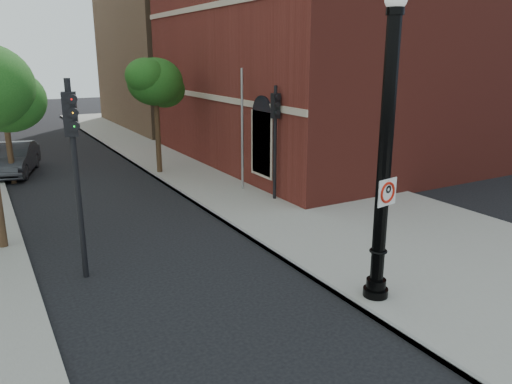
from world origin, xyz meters
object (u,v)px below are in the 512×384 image
lamppost (384,169)px  traffic_signal_left (74,148)px  no_parking_sign (387,192)px  traffic_signal_right (275,125)px  parked_car (14,159)px

lamppost → traffic_signal_left: bearing=140.3°
lamppost → no_parking_sign: (-0.03, -0.17, -0.47)m
lamppost → traffic_signal_right: lamppost is taller
parked_car → traffic_signal_left: 13.39m
traffic_signal_left → traffic_signal_right: traffic_signal_left is taller
lamppost → parked_car: lamppost is taller
lamppost → parked_car: bearing=108.8°
no_parking_sign → parked_car: 18.92m
parked_car → traffic_signal_right: bearing=-33.7°
traffic_signal_right → parked_car: bearing=127.7°
no_parking_sign → parked_car: (-6.01, 17.84, -1.88)m
no_parking_sign → traffic_signal_left: 7.24m
traffic_signal_right → no_parking_sign: bearing=-107.6°
no_parking_sign → traffic_signal_right: (2.20, 8.06, 0.31)m
traffic_signal_left → parked_car: bearing=107.3°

